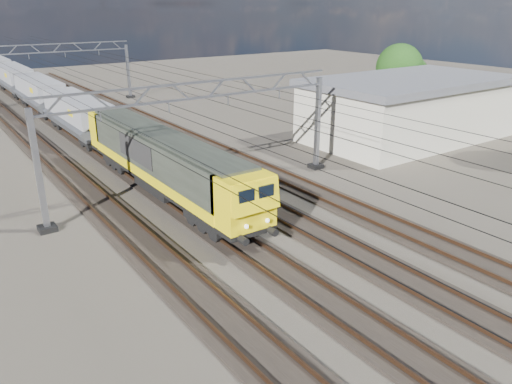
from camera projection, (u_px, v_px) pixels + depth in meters
ground at (237, 215)px, 28.70m from camera, size 160.00×160.00×0.00m
track_outer_west at (139, 240)px, 25.46m from camera, size 2.60×140.00×0.30m
track_loco at (207, 222)px, 27.60m from camera, size 2.60×140.00×0.30m
track_inner_east at (265, 206)px, 29.75m from camera, size 2.60×140.00×0.30m
track_outer_east at (316, 192)px, 31.89m from camera, size 2.60×140.00×0.30m
catenary_gantry_mid at (201, 135)px, 30.38m from camera, size 19.90×0.90×7.11m
catenary_gantry_far at (50, 72)px, 57.96m from camera, size 19.90×0.90×7.11m
overhead_wires at (170, 95)px, 32.79m from camera, size 12.03×140.00×0.53m
locomotive at (163, 159)px, 30.93m from camera, size 2.76×21.10×3.62m
hopper_wagon_lead at (78, 113)px, 44.52m from camera, size 3.38×13.00×3.25m
hopper_wagon_mid at (39, 92)px, 55.40m from camera, size 3.38×13.00×3.25m
hopper_wagon_third at (14, 77)px, 66.28m from camera, size 3.38×13.00×3.25m
industrial_shed at (408, 108)px, 44.14m from camera, size 18.60×10.60×5.40m
tree_far at (403, 69)px, 53.85m from camera, size 5.47×5.07×7.46m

